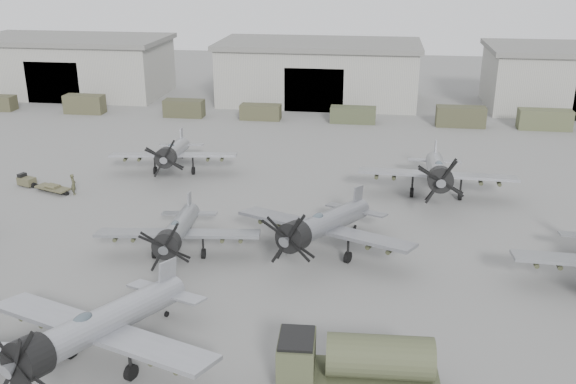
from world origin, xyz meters
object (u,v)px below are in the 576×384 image
at_px(aircraft_mid_1, 177,231).
at_px(aircraft_far_0, 173,152).
at_px(aircraft_near_1, 94,328).
at_px(aircraft_mid_2, 322,225).
at_px(tug_trailer, 36,184).
at_px(ground_crew, 73,184).
at_px(aircraft_far_1, 438,172).
at_px(fuel_tanker, 356,359).

relative_size(aircraft_mid_1, aircraft_far_0, 0.94).
bearing_deg(aircraft_near_1, aircraft_mid_2, 74.27).
bearing_deg(aircraft_mid_1, tug_trailer, 138.15).
bearing_deg(aircraft_near_1, ground_crew, 137.08).
xyz_separation_m(aircraft_far_1, fuel_tanker, (-5.98, -27.89, -0.77)).
bearing_deg(fuel_tanker, ground_crew, 134.75).
distance_m(aircraft_near_1, aircraft_far_1, 34.27).
bearing_deg(aircraft_mid_2, aircraft_far_1, 77.81).
distance_m(aircraft_near_1, ground_crew, 27.87).
height_order(aircraft_mid_1, aircraft_far_1, aircraft_far_1).
bearing_deg(ground_crew, fuel_tanker, -153.31).
xyz_separation_m(aircraft_mid_2, fuel_tanker, (3.09, -14.81, -0.69)).
bearing_deg(fuel_tanker, aircraft_mid_2, 98.90).
height_order(aircraft_mid_2, fuel_tanker, aircraft_mid_2).
relative_size(aircraft_near_1, aircraft_mid_1, 1.16).
xyz_separation_m(aircraft_mid_2, ground_crew, (-23.55, 9.49, -1.49)).
relative_size(aircraft_far_0, aircraft_far_1, 0.90).
relative_size(aircraft_mid_2, aircraft_far_1, 0.95).
height_order(aircraft_mid_1, tug_trailer, aircraft_mid_1).
bearing_deg(fuel_tanker, aircraft_mid_1, 132.65).
bearing_deg(ground_crew, aircraft_far_1, -104.66).
bearing_deg(tug_trailer, fuel_tanker, -19.12).
bearing_deg(aircraft_near_1, aircraft_far_0, 119.49).
bearing_deg(aircraft_near_1, fuel_tanker, 20.18).
xyz_separation_m(aircraft_mid_1, ground_crew, (-13.36, 11.27, -1.18)).
xyz_separation_m(aircraft_mid_1, aircraft_mid_2, (10.19, 1.78, 0.31)).
bearing_deg(aircraft_mid_1, ground_crew, 132.93).
bearing_deg(aircraft_far_1, ground_crew, -171.65).
bearing_deg(tug_trailer, aircraft_near_1, -35.69).
height_order(aircraft_far_0, tug_trailer, aircraft_far_0).
bearing_deg(fuel_tanker, aircraft_far_1, 75.02).
bearing_deg(aircraft_mid_2, aircraft_far_0, 157.64).
height_order(aircraft_mid_2, ground_crew, aircraft_mid_2).
relative_size(aircraft_near_1, aircraft_far_0, 1.09).
height_order(fuel_tanker, tug_trailer, fuel_tanker).
bearing_deg(tug_trailer, aircraft_far_0, 46.42).
height_order(aircraft_mid_1, aircraft_mid_2, aircraft_mid_2).
height_order(fuel_tanker, ground_crew, fuel_tanker).
bearing_deg(aircraft_far_1, aircraft_mid_1, -140.28).
xyz_separation_m(aircraft_far_1, ground_crew, (-32.62, -3.59, -1.58)).
height_order(aircraft_far_0, fuel_tanker, aircraft_far_0).
relative_size(aircraft_mid_2, aircraft_far_0, 1.05).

